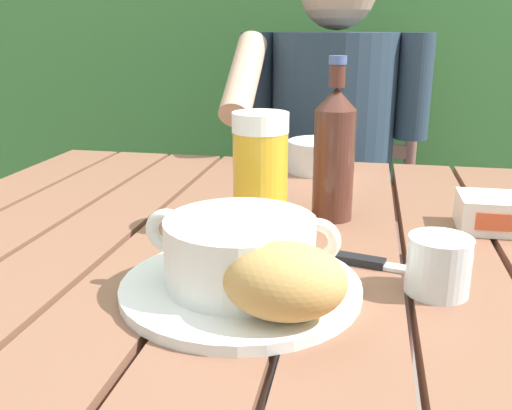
# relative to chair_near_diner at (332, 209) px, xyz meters

# --- Properties ---
(dining_table) EXTENTS (1.12, 0.96, 0.74)m
(dining_table) POSITION_rel_chair_near_diner_xyz_m (-0.04, -0.92, 0.16)
(dining_table) COLOR brown
(dining_table) RESTS_ON ground_plane
(chair_near_diner) EXTENTS (0.50, 0.47, 0.99)m
(chair_near_diner) POSITION_rel_chair_near_diner_xyz_m (0.00, 0.00, 0.00)
(chair_near_diner) COLOR brown
(chair_near_diner) RESTS_ON ground_plane
(person_eating) EXTENTS (0.48, 0.47, 1.21)m
(person_eating) POSITION_rel_chair_near_diner_xyz_m (-0.00, -0.20, 0.23)
(person_eating) COLOR #263647
(person_eating) RESTS_ON ground_plane
(serving_plate) EXTENTS (0.27, 0.27, 0.01)m
(serving_plate) POSITION_rel_chair_near_diner_xyz_m (-0.04, -1.11, 0.26)
(serving_plate) COLOR white
(serving_plate) RESTS_ON dining_table
(soup_bowl) EXTENTS (0.22, 0.17, 0.08)m
(soup_bowl) POSITION_rel_chair_near_diner_xyz_m (-0.04, -1.11, 0.30)
(soup_bowl) COLOR white
(soup_bowl) RESTS_ON serving_plate
(bread_roll) EXTENTS (0.12, 0.10, 0.07)m
(bread_roll) POSITION_rel_chair_near_diner_xyz_m (0.02, -1.18, 0.30)
(bread_roll) COLOR tan
(bread_roll) RESTS_ON serving_plate
(beer_glass) EXTENTS (0.08, 0.08, 0.17)m
(beer_glass) POSITION_rel_chair_near_diner_xyz_m (-0.05, -0.90, 0.34)
(beer_glass) COLOR gold
(beer_glass) RESTS_ON dining_table
(beer_bottle) EXTENTS (0.06, 0.06, 0.24)m
(beer_bottle) POSITION_rel_chair_near_diner_xyz_m (0.04, -0.83, 0.36)
(beer_bottle) COLOR #502920
(beer_bottle) RESTS_ON dining_table
(water_glass_small) EXTENTS (0.07, 0.07, 0.06)m
(water_glass_small) POSITION_rel_chair_near_diner_xyz_m (0.18, -1.07, 0.28)
(water_glass_small) COLOR silver
(water_glass_small) RESTS_ON dining_table
(butter_tub) EXTENTS (0.12, 0.09, 0.05)m
(butter_tub) POSITION_rel_chair_near_diner_xyz_m (0.28, -0.84, 0.28)
(butter_tub) COLOR white
(butter_tub) RESTS_ON dining_table
(table_knife) EXTENTS (0.15, 0.05, 0.01)m
(table_knife) POSITION_rel_chair_near_diner_xyz_m (0.12, -1.01, 0.26)
(table_knife) COLOR silver
(table_knife) RESTS_ON dining_table
(diner_bowl) EXTENTS (0.13, 0.13, 0.06)m
(diner_bowl) POSITION_rel_chair_near_diner_xyz_m (0.00, -0.54, 0.28)
(diner_bowl) COLOR white
(diner_bowl) RESTS_ON dining_table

